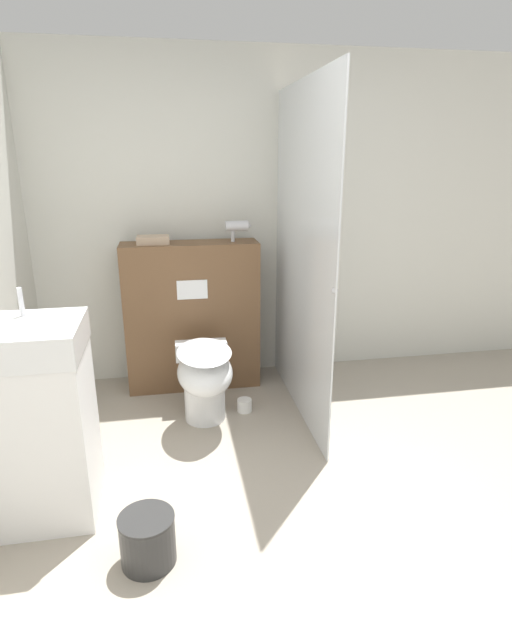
{
  "coord_description": "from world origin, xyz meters",
  "views": [
    {
      "loc": [
        -0.49,
        -1.63,
        1.74
      ],
      "look_at": [
        0.05,
        1.35,
        0.74
      ],
      "focal_mm": 28.0,
      "sensor_mm": 36.0,
      "label": 1
    }
  ],
  "objects_px": {
    "sink_vanity": "(32,422)",
    "waste_bin": "(148,539)",
    "hair_drier": "(238,226)",
    "toilet": "(205,377)"
  },
  "relations": [
    {
      "from": "toilet",
      "to": "sink_vanity",
      "type": "relative_size",
      "value": 0.54
    },
    {
      "from": "waste_bin",
      "to": "toilet",
      "type": "bearing_deg",
      "value": 73.36
    },
    {
      "from": "toilet",
      "to": "sink_vanity",
      "type": "xyz_separation_m",
      "value": [
        -0.9,
        -0.75,
        0.17
      ]
    },
    {
      "from": "toilet",
      "to": "waste_bin",
      "type": "height_order",
      "value": "toilet"
    },
    {
      "from": "hair_drier",
      "to": "toilet",
      "type": "bearing_deg",
      "value": -118.26
    },
    {
      "from": "toilet",
      "to": "waste_bin",
      "type": "relative_size",
      "value": 2.51
    },
    {
      "from": "toilet",
      "to": "sink_vanity",
      "type": "bearing_deg",
      "value": -140.08
    },
    {
      "from": "hair_drier",
      "to": "waste_bin",
      "type": "bearing_deg",
      "value": -110.71
    },
    {
      "from": "sink_vanity",
      "to": "waste_bin",
      "type": "bearing_deg",
      "value": -39.89
    },
    {
      "from": "hair_drier",
      "to": "sink_vanity",
      "type": "bearing_deg",
      "value": -132.11
    }
  ]
}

